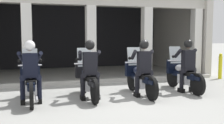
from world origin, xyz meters
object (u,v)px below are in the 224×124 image
motorcycle_center_right (140,77)px  bollard_kerbside (220,66)px  police_officer_far_left (30,66)px  motorcycle_center_left (88,79)px  motorcycle_far_left (31,82)px  police_officer_center_right (144,63)px  police_officer_center_left (90,64)px  police_officer_far_right (188,61)px  motorcycle_far_right (182,74)px

motorcycle_center_right → bollard_kerbside: (4.17, 1.73, -0.00)m
police_officer_far_left → motorcycle_center_left: bearing=10.3°
motorcycle_far_left → bollard_kerbside: (7.19, 1.65, -0.00)m
police_officer_far_left → bollard_kerbside: police_officer_far_left is taller
bollard_kerbside → police_officer_far_left: bearing=-164.9°
police_officer_center_right → police_officer_center_left: bearing=172.1°
motorcycle_far_left → police_officer_center_left: police_officer_center_left is taller
motorcycle_center_right → police_officer_far_right: 1.57m
police_officer_far_right → motorcycle_far_left: bearing=-178.1°
motorcycle_far_left → motorcycle_center_left: bearing=-0.3°
police_officer_center_right → police_officer_far_left: bearing=174.3°
motorcycle_far_left → motorcycle_far_right: 4.52m
police_officer_center_right → bollard_kerbside: bearing=21.4°
bollard_kerbside → motorcycle_center_left: bearing=-164.0°
motorcycle_far_left → motorcycle_center_right: same height
motorcycle_center_right → police_officer_center_left: bearing=-177.2°
motorcycle_center_left → police_officer_center_left: 0.52m
police_officer_center_left → motorcycle_center_right: bearing=10.1°
motorcycle_center_right → police_officer_center_right: bearing=-94.5°
motorcycle_far_left → police_officer_far_right: size_ratio=1.29×
police_officer_center_left → police_officer_far_right: bearing=4.5°
police_officer_center_left → bollard_kerbside: police_officer_center_left is taller
police_officer_far_left → motorcycle_center_left: (1.51, 0.30, -0.44)m
motorcycle_center_left → motorcycle_center_right: bearing=-0.6°
bollard_kerbside → police_officer_center_left: bearing=-161.4°
motorcycle_center_right → bollard_kerbside: bearing=18.2°
motorcycle_center_right → police_officer_center_right: 0.52m
police_officer_center_left → police_officer_far_right: (3.01, 0.08, 0.00)m
motorcycle_center_left → bollard_kerbside: size_ratio=2.03×
motorcycle_far_right → police_officer_far_left: bearing=-170.9°
motorcycle_center_left → police_officer_far_left: bearing=-165.6°
bollard_kerbside → police_officer_far_right: bearing=-145.4°
police_officer_center_right → bollard_kerbside: size_ratio=1.58×
police_officer_center_left → motorcycle_far_right: police_officer_center_left is taller
motorcycle_center_left → police_officer_center_left: police_officer_center_left is taller
motorcycle_center_right → motorcycle_far_right: size_ratio=1.00×
police_officer_center_left → police_officer_far_right: same height
motorcycle_far_right → police_officer_center_right: bearing=-158.9°
motorcycle_far_left → police_officer_center_right: 3.06m
motorcycle_center_left → police_officer_far_right: police_officer_far_right is taller
police_officer_far_left → motorcycle_far_right: bearing=3.8°
police_officer_center_right → motorcycle_far_left: bearing=168.9°
police_officer_center_left → police_officer_far_right: size_ratio=1.00×
motorcycle_far_right → bollard_kerbside: 3.09m
police_officer_center_left → police_officer_center_right: 1.51m
police_officer_center_left → bollard_kerbside: size_ratio=1.58×
motorcycle_far_left → motorcycle_center_left: size_ratio=1.00×
police_officer_far_right → bollard_kerbside: size_ratio=1.58×
police_officer_center_right → motorcycle_far_right: 1.63m
motorcycle_center_left → motorcycle_center_right: size_ratio=1.00×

